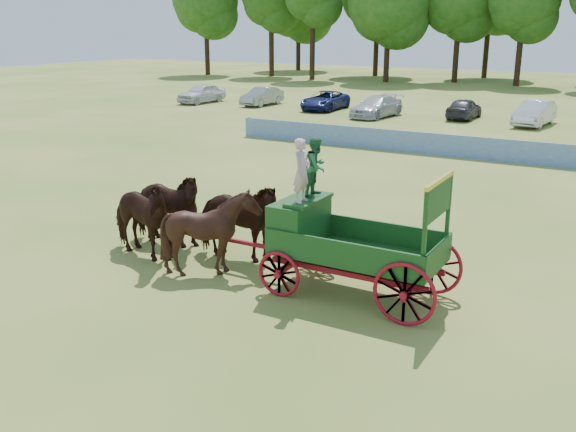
# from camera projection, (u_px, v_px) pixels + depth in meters

# --- Properties ---
(ground) EXTENTS (160.00, 160.00, 0.00)m
(ground) POSITION_uv_depth(u_px,v_px,m) (323.00, 304.00, 14.41)
(ground) COLOR #A69E4B
(ground) RESTS_ON ground
(horse_lead_left) EXTENTS (2.74, 1.60, 2.18)m
(horse_lead_left) POSITION_uv_depth(u_px,v_px,m) (138.00, 218.00, 17.04)
(horse_lead_left) COLOR #32160E
(horse_lead_left) RESTS_ON ground
(horse_lead_right) EXTENTS (2.63, 1.29, 2.18)m
(horse_lead_right) POSITION_uv_depth(u_px,v_px,m) (165.00, 208.00, 17.95)
(horse_lead_right) COLOR #32160E
(horse_lead_right) RESTS_ON ground
(horse_wheel_left) EXTENTS (2.19, 2.01, 2.18)m
(horse_wheel_left) POSITION_uv_depth(u_px,v_px,m) (211.00, 232.00, 15.89)
(horse_wheel_left) COLOR #32160E
(horse_wheel_left) RESTS_ON ground
(horse_wheel_right) EXTENTS (2.70, 1.48, 2.18)m
(horse_wheel_right) POSITION_uv_depth(u_px,v_px,m) (236.00, 221.00, 16.80)
(horse_wheel_right) COLOR #32160E
(horse_wheel_right) RESTS_ON ground
(farm_dray) EXTENTS (6.00, 2.00, 3.60)m
(farm_dray) POSITION_uv_depth(u_px,v_px,m) (330.00, 227.00, 14.80)
(farm_dray) COLOR #A0101A
(farm_dray) RESTS_ON ground
(sponsor_banner) EXTENTS (26.00, 0.08, 1.05)m
(sponsor_banner) POSITION_uv_depth(u_px,v_px,m) (480.00, 148.00, 29.68)
(sponsor_banner) COLOR #1B4196
(sponsor_banner) RESTS_ON ground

